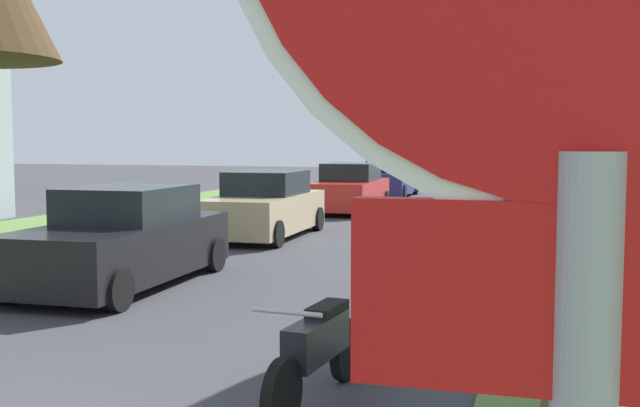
% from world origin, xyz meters
% --- Properties ---
extents(stop_sign_near, '(0.81, 0.07, 2.98)m').
position_xyz_m(stop_sign_near, '(4.24, -2.76, 2.20)').
color(stop_sign_near, '#9EA0A5').
rests_on(stop_sign_near, grass_verge_right).
extents(stop_sign_far, '(0.81, 0.39, 2.96)m').
position_xyz_m(stop_sign_far, '(4.14, 8.84, 2.19)').
color(stop_sign_far, '#9EA0A5').
rests_on(stop_sign_far, grass_verge_right).
extents(parked_sedan_black, '(2.06, 4.45, 1.57)m').
position_xyz_m(parked_sedan_black, '(-2.31, 7.02, 0.72)').
color(parked_sedan_black, black).
rests_on(parked_sedan_black, ground).
extents(parked_sedan_tan, '(2.06, 4.45, 1.57)m').
position_xyz_m(parked_sedan_tan, '(-2.40, 13.42, 0.72)').
color(parked_sedan_tan, tan).
rests_on(parked_sedan_tan, ground).
extents(parked_sedan_red, '(2.06, 4.45, 1.57)m').
position_xyz_m(parked_sedan_red, '(-2.10, 20.22, 0.72)').
color(parked_sedan_red, red).
rests_on(parked_sedan_red, ground).
extents(parked_sedan_navy, '(2.06, 4.45, 1.57)m').
position_xyz_m(parked_sedan_navy, '(-2.28, 27.19, 0.72)').
color(parked_sedan_navy, navy).
rests_on(parked_sedan_navy, ground).
extents(parked_motorcycle, '(0.60, 2.05, 0.97)m').
position_xyz_m(parked_motorcycle, '(2.26, 2.71, 0.48)').
color(parked_motorcycle, black).
rests_on(parked_motorcycle, ground).
extents(curbside_mailbox, '(0.22, 0.44, 1.27)m').
position_xyz_m(curbside_mailbox, '(4.20, 1.99, 1.06)').
color(curbside_mailbox, brown).
rests_on(curbside_mailbox, grass_verge_right).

